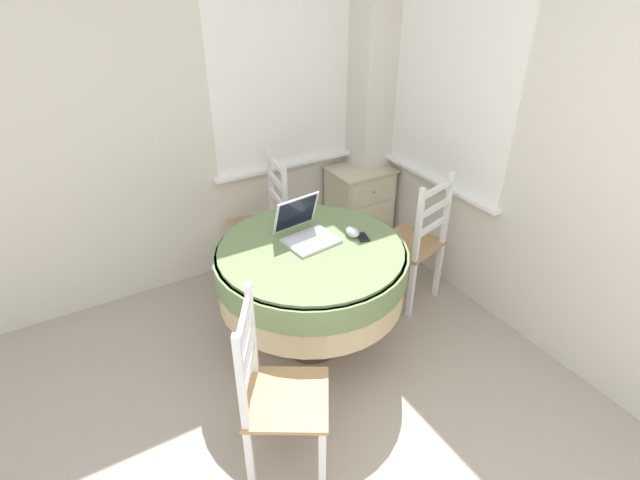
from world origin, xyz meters
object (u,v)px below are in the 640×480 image
Objects in this scene: dining_chair_near_back_window at (264,225)px; dining_chair_camera_near at (277,397)px; computer_mouse at (352,232)px; dining_chair_near_right_window at (414,244)px; round_dining_table at (311,269)px; corner_cabinet at (359,207)px; laptop at (306,231)px; cell_phone at (363,237)px.

dining_chair_camera_near is (-0.63, -1.50, 0.00)m from dining_chair_near_back_window.
dining_chair_camera_near is (-0.83, -0.64, -0.31)m from computer_mouse.
dining_chair_near_back_window is 1.10m from dining_chair_near_right_window.
round_dining_table is 0.86m from dining_chair_near_back_window.
dining_chair_near_back_window is at bearing 103.17° from computer_mouse.
dining_chair_camera_near is at bearing -134.43° from corner_cabinet.
computer_mouse is at bearing -24.84° from laptop.
laptop reaches higher than cell_phone.
laptop is 0.34m from cell_phone.
corner_cabinet is at bearing 55.81° from cell_phone.
dining_chair_near_right_window reaches higher than corner_cabinet.
dining_chair_near_right_window is at bearing -44.92° from dining_chair_near_back_window.
round_dining_table is 0.33m from computer_mouse.
cell_phone is 1.24m from corner_cabinet.
dining_chair_camera_near is at bearing -130.27° from round_dining_table.
cell_phone is at bearing -124.19° from corner_cabinet.
dining_chair_near_back_window is 1.43× the size of corner_cabinet.
cell_phone reaches higher than round_dining_table.
laptop reaches higher than dining_chair_near_back_window.
laptop is 0.90m from dining_chair_near_right_window.
dining_chair_camera_near is 2.20m from corner_cabinet.
dining_chair_camera_near is at bearing -145.84° from cell_phone.
laptop is (0.03, 0.10, 0.20)m from round_dining_table.
dining_chair_near_right_window is (0.58, 0.08, -0.31)m from computer_mouse.
round_dining_table reaches higher than corner_cabinet.
laptop is at bearing -139.79° from corner_cabinet.
dining_chair_near_right_window is (0.86, 0.07, -0.13)m from round_dining_table.
corner_cabinet is (0.70, 0.92, -0.43)m from computer_mouse.
laptop is at bearing 76.39° from round_dining_table.
dining_chair_near_right_window reaches higher than cell_phone.
computer_mouse is 0.92× the size of cell_phone.
laptop is 0.28m from computer_mouse.
round_dining_table is at bearing -137.09° from corner_cabinet.
cell_phone is (0.04, -0.05, -0.02)m from computer_mouse.
dining_chair_camera_near reaches higher than round_dining_table.
cell_phone is 0.62m from dining_chair_near_right_window.
dining_chair_near_right_window is at bearing -98.42° from corner_cabinet.
computer_mouse is 0.11× the size of dining_chair_camera_near.
laptop is at bearing 155.16° from computer_mouse.
cell_phone is at bearing 34.16° from dining_chair_camera_near.
computer_mouse is at bearing -76.83° from dining_chair_near_back_window.
computer_mouse is 0.15× the size of corner_cabinet.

